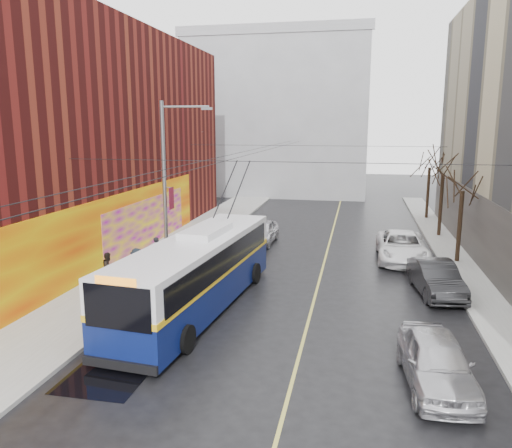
{
  "coord_description": "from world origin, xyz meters",
  "views": [
    {
      "loc": [
        3.28,
        -13.53,
        7.82
      ],
      "look_at": [
        -1.77,
        10.9,
        2.87
      ],
      "focal_mm": 35.0,
      "sensor_mm": 36.0,
      "label": 1
    }
  ],
  "objects_px": {
    "following_car": "(261,232)",
    "tree_near": "(464,177)",
    "trolleybus": "(197,272)",
    "tree_mid": "(444,163)",
    "pedestrian_c": "(137,265)",
    "streetlight_pole": "(167,185)",
    "parked_car_b": "(436,278)",
    "parked_car_a": "(436,361)",
    "pedestrian_b": "(109,268)",
    "pedestrian_a": "(158,252)",
    "tree_far": "(430,158)",
    "parked_car_c": "(402,247)"
  },
  "relations": [
    {
      "from": "parked_car_b",
      "to": "pedestrian_c",
      "type": "xyz_separation_m",
      "value": [
        -14.33,
        -1.46,
        0.22
      ]
    },
    {
      "from": "pedestrian_b",
      "to": "tree_mid",
      "type": "bearing_deg",
      "value": -44.2
    },
    {
      "from": "parked_car_c",
      "to": "pedestrian_c",
      "type": "distance_m",
      "value": 15.14
    },
    {
      "from": "trolleybus",
      "to": "following_car",
      "type": "xyz_separation_m",
      "value": [
        0.33,
        12.52,
        -0.88
      ]
    },
    {
      "from": "tree_mid",
      "to": "parked_car_a",
      "type": "relative_size",
      "value": 1.42
    },
    {
      "from": "parked_car_b",
      "to": "following_car",
      "type": "relative_size",
      "value": 1.04
    },
    {
      "from": "tree_near",
      "to": "parked_car_c",
      "type": "relative_size",
      "value": 1.06
    },
    {
      "from": "parked_car_c",
      "to": "pedestrian_a",
      "type": "height_order",
      "value": "pedestrian_a"
    },
    {
      "from": "parked_car_a",
      "to": "parked_car_b",
      "type": "distance_m",
      "value": 8.88
    },
    {
      "from": "following_car",
      "to": "pedestrian_c",
      "type": "relative_size",
      "value": 2.69
    },
    {
      "from": "following_car",
      "to": "pedestrian_a",
      "type": "bearing_deg",
      "value": -119.04
    },
    {
      "from": "tree_near",
      "to": "tree_far",
      "type": "xyz_separation_m",
      "value": [
        0.0,
        14.0,
        0.17
      ]
    },
    {
      "from": "parked_car_c",
      "to": "pedestrian_b",
      "type": "xyz_separation_m",
      "value": [
        -14.56,
        -7.77,
        0.08
      ]
    },
    {
      "from": "tree_near",
      "to": "following_car",
      "type": "bearing_deg",
      "value": 167.81
    },
    {
      "from": "tree_mid",
      "to": "pedestrian_a",
      "type": "xyz_separation_m",
      "value": [
        -16.37,
        -11.7,
        -4.26
      ]
    },
    {
      "from": "streetlight_pole",
      "to": "pedestrian_a",
      "type": "height_order",
      "value": "streetlight_pole"
    },
    {
      "from": "following_car",
      "to": "tree_far",
      "type": "bearing_deg",
      "value": 45.27
    },
    {
      "from": "trolleybus",
      "to": "pedestrian_b",
      "type": "distance_m",
      "value": 5.77
    },
    {
      "from": "parked_car_b",
      "to": "parked_car_c",
      "type": "bearing_deg",
      "value": 92.45
    },
    {
      "from": "pedestrian_a",
      "to": "tree_mid",
      "type": "bearing_deg",
      "value": -50.05
    },
    {
      "from": "parked_car_a",
      "to": "pedestrian_a",
      "type": "relative_size",
      "value": 2.81
    },
    {
      "from": "parked_car_a",
      "to": "pedestrian_a",
      "type": "distance_m",
      "value": 16.54
    },
    {
      "from": "parked_car_c",
      "to": "pedestrian_b",
      "type": "relative_size",
      "value": 3.91
    },
    {
      "from": "tree_mid",
      "to": "parked_car_a",
      "type": "bearing_deg",
      "value": -98.39
    },
    {
      "from": "parked_car_a",
      "to": "pedestrian_c",
      "type": "relative_size",
      "value": 2.75
    },
    {
      "from": "pedestrian_a",
      "to": "pedestrian_b",
      "type": "xyz_separation_m",
      "value": [
        -1.29,
        -3.09,
        -0.07
      ]
    },
    {
      "from": "streetlight_pole",
      "to": "tree_far",
      "type": "distance_m",
      "value": 25.09
    },
    {
      "from": "streetlight_pole",
      "to": "parked_car_b",
      "type": "xyz_separation_m",
      "value": [
        13.14,
        0.09,
        -4.06
      ]
    },
    {
      "from": "tree_near",
      "to": "tree_mid",
      "type": "relative_size",
      "value": 0.96
    },
    {
      "from": "tree_mid",
      "to": "pedestrian_a",
      "type": "bearing_deg",
      "value": -144.45
    },
    {
      "from": "parked_car_b",
      "to": "pedestrian_a",
      "type": "xyz_separation_m",
      "value": [
        -14.37,
        1.21,
        0.2
      ]
    },
    {
      "from": "tree_near",
      "to": "pedestrian_c",
      "type": "height_order",
      "value": "tree_near"
    },
    {
      "from": "streetlight_pole",
      "to": "trolleybus",
      "type": "distance_m",
      "value": 5.77
    },
    {
      "from": "tree_near",
      "to": "pedestrian_c",
      "type": "bearing_deg",
      "value": -155.7
    },
    {
      "from": "tree_mid",
      "to": "parked_car_a",
      "type": "distance_m",
      "value": 22.39
    },
    {
      "from": "streetlight_pole",
      "to": "pedestrian_b",
      "type": "height_order",
      "value": "streetlight_pole"
    },
    {
      "from": "tree_near",
      "to": "tree_mid",
      "type": "height_order",
      "value": "tree_mid"
    },
    {
      "from": "tree_mid",
      "to": "following_car",
      "type": "distance_m",
      "value": 13.56
    },
    {
      "from": "streetlight_pole",
      "to": "parked_car_c",
      "type": "bearing_deg",
      "value": 26.43
    },
    {
      "from": "tree_near",
      "to": "parked_car_b",
      "type": "xyz_separation_m",
      "value": [
        -2.0,
        -5.91,
        -4.19
      ]
    },
    {
      "from": "following_car",
      "to": "pedestrian_a",
      "type": "relative_size",
      "value": 2.74
    },
    {
      "from": "following_car",
      "to": "pedestrian_c",
      "type": "distance_m",
      "value": 10.86
    },
    {
      "from": "following_car",
      "to": "tree_near",
      "type": "bearing_deg",
      "value": -10.42
    },
    {
      "from": "streetlight_pole",
      "to": "parked_car_b",
      "type": "relative_size",
      "value": 1.88
    },
    {
      "from": "pedestrian_c",
      "to": "streetlight_pole",
      "type": "bearing_deg",
      "value": -104.31
    },
    {
      "from": "streetlight_pole",
      "to": "pedestrian_c",
      "type": "bearing_deg",
      "value": -130.95
    },
    {
      "from": "parked_car_b",
      "to": "pedestrian_b",
      "type": "height_order",
      "value": "pedestrian_b"
    },
    {
      "from": "tree_far",
      "to": "trolleybus",
      "type": "xyz_separation_m",
      "value": [
        -12.34,
        -23.92,
        -3.48
      ]
    },
    {
      "from": "pedestrian_a",
      "to": "pedestrian_c",
      "type": "xyz_separation_m",
      "value": [
        0.04,
        -2.67,
        0.02
      ]
    },
    {
      "from": "following_car",
      "to": "pedestrian_b",
      "type": "relative_size",
      "value": 2.99
    }
  ]
}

